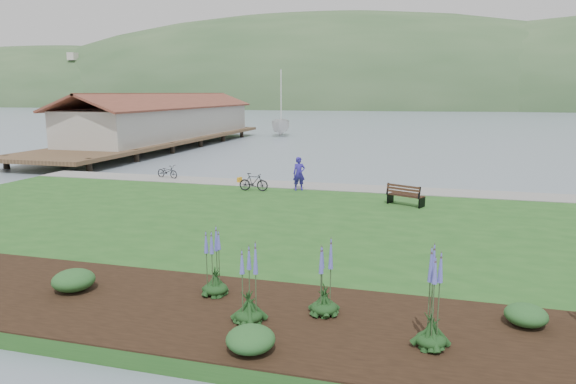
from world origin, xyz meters
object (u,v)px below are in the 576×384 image
object	(u,v)px
park_bench	(405,195)
bicycle_a	(167,172)
person	(299,171)
sailboat	(281,136)

from	to	relation	value
park_bench	bicycle_a	size ratio (longest dim) A/B	1.14
park_bench	bicycle_a	distance (m)	14.69
park_bench	person	world-z (taller)	person
park_bench	person	size ratio (longest dim) A/B	0.85
park_bench	bicycle_a	bearing A→B (deg)	-171.07
park_bench	sailboat	size ratio (longest dim) A/B	0.07
park_bench	bicycle_a	world-z (taller)	park_bench
person	sailboat	xyz separation A→B (m)	(-11.93, 37.51, -1.43)
person	bicycle_a	distance (m)	8.76
bicycle_a	sailboat	world-z (taller)	sailboat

